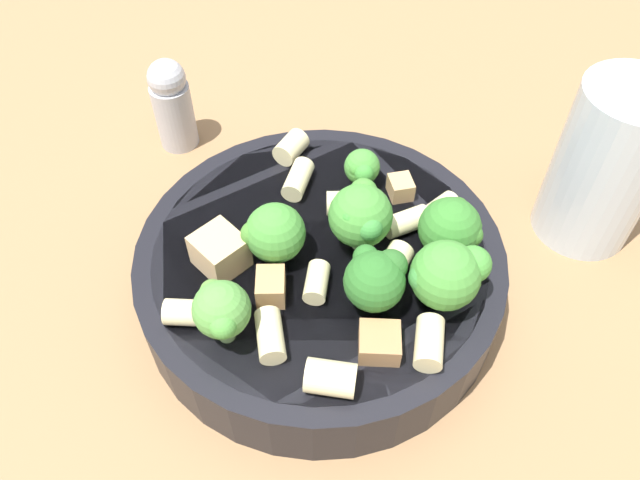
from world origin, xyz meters
The scene contains 26 objects.
ground_plane centered at (0.00, 0.00, 0.00)m, with size 2.00×2.00×0.00m, color #936D47.
pasta_bowl centered at (0.00, 0.00, 0.02)m, with size 0.23×0.23×0.04m.
broccoli_floret_0 centered at (0.06, 0.05, 0.07)m, with size 0.03×0.04×0.04m.
broccoli_floret_1 centered at (0.03, 0.00, 0.06)m, with size 0.04×0.04×0.04m.
broccoli_floret_2 centered at (-0.08, 0.01, 0.06)m, with size 0.04×0.04×0.04m.
broccoli_floret_3 centered at (-0.02, 0.00, 0.07)m, with size 0.04×0.04×0.05m.
broccoli_floret_4 centered at (-0.06, 0.05, 0.07)m, with size 0.05×0.04×0.05m.
broccoli_floret_5 centered at (-0.02, 0.04, 0.07)m, with size 0.04×0.04×0.04m.
broccoli_floret_6 centered at (-0.04, -0.05, 0.06)m, with size 0.02×0.03×0.03m.
rigatoni_0 centered at (0.04, 0.06, 0.05)m, with size 0.01×0.01×0.03m, color beige.
rigatoni_1 centered at (0.08, 0.04, 0.05)m, with size 0.01×0.01×0.03m, color beige.
rigatoni_2 centered at (-0.05, 0.08, 0.05)m, with size 0.02×0.02×0.03m, color beige.
rigatoni_3 centered at (0.01, 0.09, 0.05)m, with size 0.02×0.02×0.03m, color beige.
rigatoni_4 centered at (-0.02, -0.03, 0.05)m, with size 0.02×0.02×0.02m, color beige.
rigatoni_5 centered at (0.01, -0.06, 0.05)m, with size 0.01×0.01×0.03m, color beige.
rigatoni_6 centered at (-0.08, -0.01, 0.05)m, with size 0.01×0.01×0.02m, color beige.
rigatoni_7 centered at (-0.06, -0.01, 0.05)m, with size 0.01×0.01×0.03m, color beige.
rigatoni_8 centered at (0.01, -0.09, 0.05)m, with size 0.02×0.02×0.02m, color beige.
rigatoni_9 centered at (0.01, 0.03, 0.05)m, with size 0.01×0.01×0.02m, color beige.
rigatoni_10 centered at (-0.04, 0.02, 0.05)m, with size 0.02×0.02×0.02m, color beige.
chicken_chunk_0 centered at (-0.02, 0.07, 0.05)m, with size 0.02×0.02×0.01m, color #A87A4C.
chicken_chunk_1 centered at (0.06, 0.00, 0.05)m, with size 0.03×0.03×0.02m, color tan.
chicken_chunk_2 centered at (-0.06, -0.04, 0.05)m, with size 0.02×0.01×0.01m, color tan.
chicken_chunk_3 centered at (0.03, 0.03, 0.05)m, with size 0.02×0.02×0.02m, color tan.
drinking_glass centered at (-0.19, -0.03, 0.05)m, with size 0.07×0.07×0.12m.
pepper_shaker centered at (0.09, -0.17, 0.04)m, with size 0.03×0.03×0.08m.
Camera 1 is at (0.04, 0.24, 0.34)m, focal length 35.00 mm.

